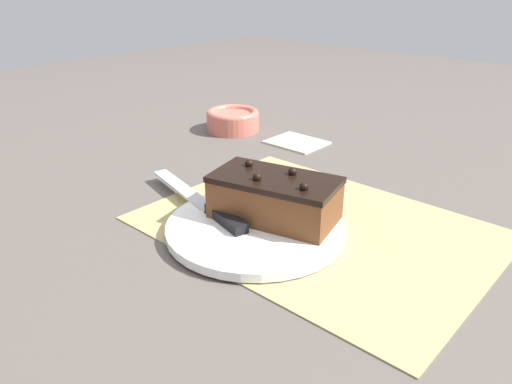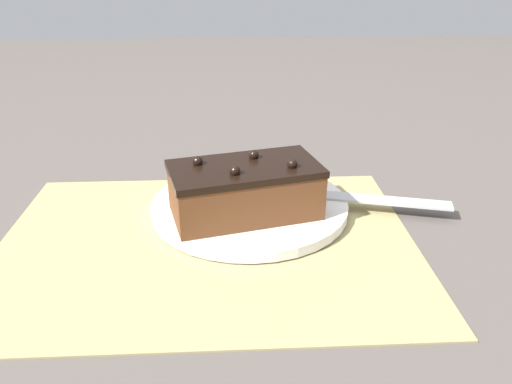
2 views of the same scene
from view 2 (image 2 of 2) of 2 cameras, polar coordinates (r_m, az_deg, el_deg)
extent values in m
plane|color=#544C47|center=(0.56, -5.57, -5.82)|extent=(3.00, 3.00, 0.00)
cube|color=tan|center=(0.56, -5.58, -5.65)|extent=(0.46, 0.34, 0.00)
cylinder|color=white|center=(0.62, -0.73, -1.53)|extent=(0.24, 0.24, 0.01)
cube|color=brown|center=(0.57, -1.27, -0.10)|extent=(0.18, 0.12, 0.05)
cube|color=black|center=(0.56, -1.30, 2.66)|extent=(0.19, 0.13, 0.01)
sphere|color=black|center=(0.57, -6.69, 3.51)|extent=(0.01, 0.01, 0.01)
sphere|color=black|center=(0.54, -2.43, 2.43)|extent=(0.01, 0.01, 0.01)
sphere|color=black|center=(0.58, -0.26, 4.26)|extent=(0.01, 0.01, 0.01)
sphere|color=black|center=(0.56, 4.17, 3.21)|extent=(0.01, 0.01, 0.01)
cube|color=black|center=(0.64, 2.07, 0.59)|extent=(0.09, 0.04, 0.01)
cube|color=#B7BABF|center=(0.63, 13.73, -0.88)|extent=(0.18, 0.07, 0.00)
camera|label=1|loc=(1.06, -26.33, 25.38)|focal=35.00mm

